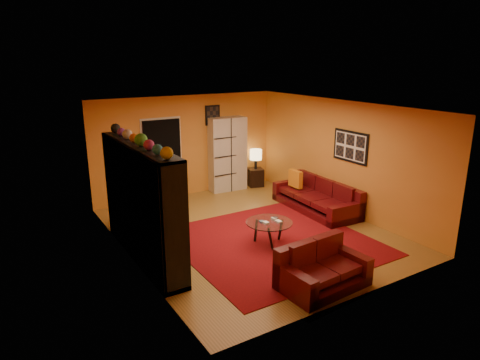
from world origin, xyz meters
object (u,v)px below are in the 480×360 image
tv (146,207)px  sofa (319,198)px  coffee_table (269,224)px  loveseat (320,269)px  bowl_chair (137,211)px  table_lamp (256,155)px  side_table (256,177)px  entertainment_unit (142,203)px  storage_cabinet (227,154)px

tv → sofa: (4.36, 0.33, -0.69)m
coffee_table → sofa: bearing=24.9°
loveseat → tv: bearing=36.6°
bowl_chair → table_lamp: size_ratio=1.14×
coffee_table → bowl_chair: bearing=126.8°
side_table → table_lamp: bearing=-90.0°
loveseat → table_lamp: size_ratio=2.63×
entertainment_unit → tv: 0.10m
table_lamp → entertainment_unit: bearing=-147.5°
loveseat → bowl_chair: bearing=17.7°
storage_cabinet → bowl_chair: storage_cabinet is taller
loveseat → bowl_chair: (-1.61, 4.13, -0.01)m
side_table → table_lamp: (0.00, -0.00, 0.64)m
side_table → entertainment_unit: bearing=-147.5°
loveseat → table_lamp: 5.57m
tv → loveseat: (2.00, -2.37, -0.69)m
coffee_table → side_table: 3.92m
sofa → bowl_chair: size_ratio=3.76×
sofa → loveseat: same height
entertainment_unit → coffee_table: 2.46m
entertainment_unit → loveseat: (2.05, -2.42, -0.76)m
entertainment_unit → side_table: 5.05m
storage_cabinet → table_lamp: bearing=-4.3°
entertainment_unit → table_lamp: entertainment_unit is taller
entertainment_unit → loveseat: size_ratio=2.07×
table_lamp → coffee_table: bearing=-119.8°
tv → side_table: bearing=-56.7°
sofa → coffee_table: bearing=-152.0°
coffee_table → storage_cabinet: size_ratio=0.46×
entertainment_unit → loveseat: bearing=-49.8°
tv → coffee_table: bearing=-106.9°
entertainment_unit → storage_cabinet: 4.37m
entertainment_unit → tv: (0.05, -0.05, -0.08)m
coffee_table → bowl_chair: bowl_chair is taller
tv → table_lamp: size_ratio=1.61×
side_table → tv: bearing=-146.7°
bowl_chair → loveseat: bearing=-68.8°
storage_cabinet → side_table: 1.14m
bowl_chair → tv: bearing=-102.5°
entertainment_unit → side_table: size_ratio=6.00×
tv → bowl_chair: (0.39, 1.76, -0.70)m
loveseat → side_table: (2.16, 5.10, -0.04)m
sofa → table_lamp: size_ratio=4.29×
entertainment_unit → coffee_table: (2.26, -0.72, -0.64)m
tv → bowl_chair: bearing=-12.5°
entertainment_unit → coffee_table: size_ratio=3.31×
coffee_table → side_table: (1.95, 3.40, -0.16)m
side_table → table_lamp: 0.64m
entertainment_unit → storage_cabinet: size_ratio=1.51×
tv → sofa: tv is taller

